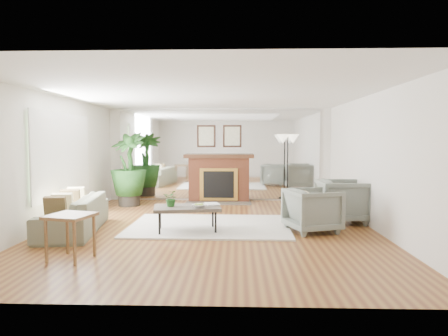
{
  "coord_description": "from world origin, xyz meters",
  "views": [
    {
      "loc": [
        0.49,
        -7.34,
        1.64
      ],
      "look_at": [
        0.22,
        0.6,
        1.09
      ],
      "focal_mm": 32.0,
      "sensor_mm": 36.0,
      "label": 1
    }
  ],
  "objects_px": {
    "fireplace": "(219,177)",
    "coffee_table": "(187,209)",
    "potted_ficus": "(129,167)",
    "sofa": "(74,214)",
    "side_table": "(70,222)",
    "floor_lamp": "(288,144)",
    "armchair_front": "(313,210)",
    "armchair_back": "(343,201)"
  },
  "relations": [
    {
      "from": "fireplace",
      "to": "coffee_table",
      "type": "distance_m",
      "value": 3.61
    },
    {
      "from": "coffee_table",
      "to": "potted_ficus",
      "type": "height_order",
      "value": "potted_ficus"
    },
    {
      "from": "sofa",
      "to": "side_table",
      "type": "relative_size",
      "value": 3.24
    },
    {
      "from": "floor_lamp",
      "to": "sofa",
      "type": "bearing_deg",
      "value": -141.01
    },
    {
      "from": "coffee_table",
      "to": "floor_lamp",
      "type": "height_order",
      "value": "floor_lamp"
    },
    {
      "from": "armchair_front",
      "to": "potted_ficus",
      "type": "relative_size",
      "value": 0.47
    },
    {
      "from": "coffee_table",
      "to": "armchair_back",
      "type": "bearing_deg",
      "value": 17.75
    },
    {
      "from": "armchair_front",
      "to": "coffee_table",
      "type": "bearing_deg",
      "value": 75.21
    },
    {
      "from": "coffee_table",
      "to": "armchair_front",
      "type": "distance_m",
      "value": 2.25
    },
    {
      "from": "fireplace",
      "to": "armchair_back",
      "type": "bearing_deg",
      "value": -45.24
    },
    {
      "from": "fireplace",
      "to": "armchair_back",
      "type": "xyz_separation_m",
      "value": [
        2.6,
        -2.62,
        -0.23
      ]
    },
    {
      "from": "sofa",
      "to": "armchair_front",
      "type": "relative_size",
      "value": 2.51
    },
    {
      "from": "fireplace",
      "to": "potted_ficus",
      "type": "bearing_deg",
      "value": -161.45
    },
    {
      "from": "fireplace",
      "to": "potted_ficus",
      "type": "height_order",
      "value": "fireplace"
    },
    {
      "from": "armchair_back",
      "to": "side_table",
      "type": "height_order",
      "value": "armchair_back"
    },
    {
      "from": "side_table",
      "to": "floor_lamp",
      "type": "relative_size",
      "value": 0.37
    },
    {
      "from": "coffee_table",
      "to": "potted_ficus",
      "type": "bearing_deg",
      "value": 122.73
    },
    {
      "from": "coffee_table",
      "to": "sofa",
      "type": "bearing_deg",
      "value": -179.55
    },
    {
      "from": "side_table",
      "to": "sofa",
      "type": "bearing_deg",
      "value": 111.28
    },
    {
      "from": "armchair_back",
      "to": "armchair_front",
      "type": "height_order",
      "value": "armchair_back"
    },
    {
      "from": "coffee_table",
      "to": "fireplace",
      "type": "bearing_deg",
      "value": 83.56
    },
    {
      "from": "armchair_front",
      "to": "side_table",
      "type": "height_order",
      "value": "armchair_front"
    },
    {
      "from": "fireplace",
      "to": "floor_lamp",
      "type": "distance_m",
      "value": 2.01
    },
    {
      "from": "coffee_table",
      "to": "potted_ficus",
      "type": "xyz_separation_m",
      "value": [
        -1.82,
        2.84,
        0.56
      ]
    },
    {
      "from": "fireplace",
      "to": "armchair_back",
      "type": "relative_size",
      "value": 2.16
    },
    {
      "from": "fireplace",
      "to": "floor_lamp",
      "type": "bearing_deg",
      "value": -5.05
    },
    {
      "from": "sofa",
      "to": "armchair_front",
      "type": "bearing_deg",
      "value": 83.54
    },
    {
      "from": "armchair_front",
      "to": "floor_lamp",
      "type": "relative_size",
      "value": 0.48
    },
    {
      "from": "armchair_back",
      "to": "floor_lamp",
      "type": "distance_m",
      "value": 2.81
    },
    {
      "from": "armchair_front",
      "to": "floor_lamp",
      "type": "height_order",
      "value": "floor_lamp"
    },
    {
      "from": "coffee_table",
      "to": "armchair_back",
      "type": "xyz_separation_m",
      "value": [
        3.0,
        0.96,
        0.01
      ]
    },
    {
      "from": "armchair_front",
      "to": "potted_ficus",
      "type": "distance_m",
      "value": 4.93
    },
    {
      "from": "coffee_table",
      "to": "sofa",
      "type": "height_order",
      "value": "sofa"
    },
    {
      "from": "fireplace",
      "to": "side_table",
      "type": "relative_size",
      "value": 3.07
    },
    {
      "from": "armchair_front",
      "to": "side_table",
      "type": "bearing_deg",
      "value": 98.5
    },
    {
      "from": "potted_ficus",
      "to": "coffee_table",
      "type": "bearing_deg",
      "value": -57.27
    },
    {
      "from": "armchair_back",
      "to": "floor_lamp",
      "type": "bearing_deg",
      "value": 16.27
    },
    {
      "from": "fireplace",
      "to": "sofa",
      "type": "relative_size",
      "value": 0.95
    },
    {
      "from": "fireplace",
      "to": "side_table",
      "type": "distance_m",
      "value": 5.57
    },
    {
      "from": "sofa",
      "to": "armchair_front",
      "type": "distance_m",
      "value": 4.29
    },
    {
      "from": "sofa",
      "to": "side_table",
      "type": "distance_m",
      "value": 1.8
    },
    {
      "from": "armchair_front",
      "to": "sofa",
      "type": "bearing_deg",
      "value": 73.95
    }
  ]
}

